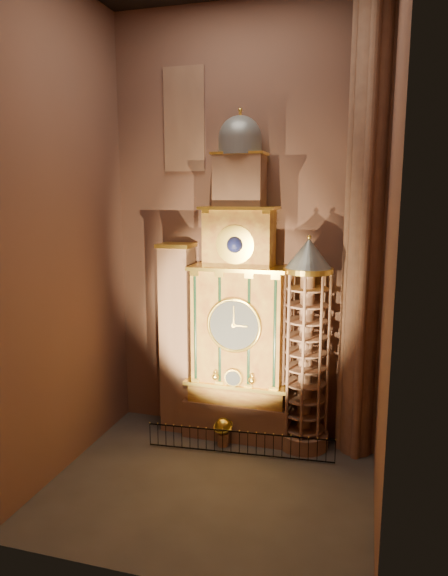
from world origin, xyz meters
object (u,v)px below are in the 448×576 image
(iron_railing, at_px, (239,443))
(stair_turret, at_px, (306,347))
(portrait_tower, at_px, (178,337))
(celestial_globe, at_px, (223,429))
(astronomical_clock, at_px, (239,314))

(iron_railing, bearing_deg, stair_turret, 32.46)
(iron_railing, bearing_deg, portrait_tower, 151.89)
(celestial_globe, bearing_deg, iron_railing, -35.49)
(astronomical_clock, relative_size, iron_railing, 1.81)
(astronomical_clock, xyz_separation_m, stair_turret, (3.50, -0.26, -1.41))
(portrait_tower, relative_size, iron_railing, 1.11)
(portrait_tower, xyz_separation_m, celestial_globe, (2.94, -1.38, -4.26))
(stair_turret, relative_size, celestial_globe, 7.31)
(stair_turret, bearing_deg, celestial_globe, -164.48)
(astronomical_clock, relative_size, stair_turret, 1.55)
(astronomical_clock, bearing_deg, stair_turret, -4.30)
(iron_railing, bearing_deg, celestial_globe, 144.51)
(portrait_tower, height_order, iron_railing, portrait_tower)
(celestial_globe, relative_size, iron_railing, 0.16)
(portrait_tower, bearing_deg, stair_turret, -2.33)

